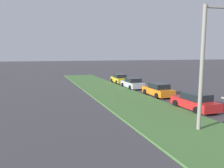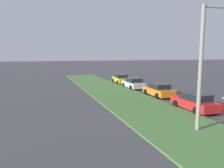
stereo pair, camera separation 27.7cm
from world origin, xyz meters
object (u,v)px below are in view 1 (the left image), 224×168
Objects in this scene: parked_car_silver at (132,83)px; streetlight at (208,59)px; parked_car_red at (195,102)px; parked_car_orange at (158,90)px; parked_car_yellow at (120,79)px.

streetlight is at bearing 170.96° from parked_car_silver.
parked_car_red and parked_car_orange have the same top height.
parked_car_silver is 0.98× the size of parked_car_yellow.
parked_car_red is at bearing -33.99° from streetlight.
parked_car_orange is at bearing -2.83° from parked_car_red.
parked_car_orange is at bearing -176.55° from parked_car_yellow.
parked_car_yellow is 23.10m from streetlight.
parked_car_yellow is at bearing 0.94° from parked_car_orange.
streetlight is at bearing 145.71° from parked_car_red.
parked_car_silver is 5.84m from parked_car_yellow.
parked_car_orange is 11.70m from streetlight.
parked_car_silver is at bearing 0.05° from parked_car_red.
parked_car_red is 0.57× the size of streetlight.
parked_car_red is 0.98× the size of parked_car_yellow.
parked_car_red is 6.36m from parked_car_orange.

